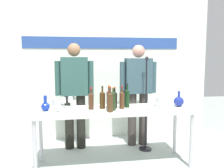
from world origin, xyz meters
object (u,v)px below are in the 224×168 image
wine_bottle_5 (110,101)px  wine_bottle_8 (102,99)px  presenter_right (138,88)px  wine_bottle_2 (113,100)px  presenter_left (75,89)px  wine_glass_right_2 (159,99)px  decanter_blue_left (45,106)px  wine_glass_left_1 (63,100)px  wine_glass_left_2 (74,103)px  wine_glass_left_3 (55,102)px  wine_glass_right_0 (161,102)px  wine_bottle_0 (126,97)px  wine_glass_left_0 (58,105)px  wine_bottle_1 (127,97)px  microphone_stand (146,119)px  wine_glass_right_1 (156,99)px  wine_bottle_4 (122,99)px  wine_bottle_6 (109,99)px  wine_bottle_7 (91,100)px  wine_glass_left_4 (70,100)px  display_table (114,114)px  wine_glass_right_3 (151,102)px  decanter_blue_right (179,101)px

wine_bottle_5 → wine_bottle_8: bearing=108.3°
presenter_right → wine_bottle_2: size_ratio=5.41×
presenter_left → wine_glass_right_2: presenter_left is taller
decanter_blue_left → wine_glass_left_1: 0.27m
wine_bottle_2 → wine_glass_left_2: size_ratio=2.02×
wine_glass_left_3 → wine_glass_right_0: (1.41, -0.19, -0.00)m
wine_bottle_0 → wine_glass_left_0: bearing=-164.8°
wine_bottle_1 → wine_glass_left_1: (-0.87, 0.08, -0.03)m
presenter_right → microphone_stand: size_ratio=1.13×
wine_glass_right_1 → wine_glass_left_0: bearing=-172.4°
wine_bottle_4 → microphone_stand: microphone_stand is taller
wine_glass_right_0 → wine_glass_left_1: bearing=169.0°
wine_glass_left_0 → wine_glass_left_1: size_ratio=0.94×
wine_bottle_1 → wine_bottle_6: 0.27m
wine_bottle_7 → wine_glass_right_2: size_ratio=1.81×
presenter_right → wine_bottle_2: bearing=-125.9°
decanter_blue_left → wine_glass_right_1: 1.53m
decanter_blue_left → wine_glass_left_3: decanter_blue_left is taller
wine_glass_left_1 → wine_bottle_4: bearing=-11.5°
wine_glass_left_0 → wine_glass_left_4: 0.35m
wine_bottle_4 → wine_glass_left_1: wine_bottle_4 is taller
wine_bottle_4 → wine_glass_right_1: 0.53m
wine_bottle_8 → wine_glass_left_4: size_ratio=2.11×
wine_glass_left_1 → presenter_left: bearing=73.2°
wine_glass_left_3 → wine_bottle_8: bearing=-3.6°
wine_glass_left_0 → wine_glass_left_4: (0.16, 0.32, 0.00)m
wine_bottle_5 → presenter_left: bearing=117.9°
display_table → wine_bottle_1: size_ratio=6.46×
wine_bottle_0 → wine_bottle_4: (-0.09, -0.18, 0.00)m
wine_bottle_5 → wine_glass_left_4: 0.65m
wine_bottle_4 → presenter_right: bearing=58.7°
wine_bottle_5 → wine_bottle_6: bearing=85.8°
display_table → presenter_left: size_ratio=1.26×
wine_bottle_2 → wine_glass_right_1: 0.67m
wine_glass_right_2 → wine_glass_right_0: bearing=-96.4°
wine_bottle_8 → wine_glass_right_1: bearing=4.0°
wine_bottle_7 → presenter_right: bearing=38.2°
wine_glass_left_2 → wine_bottle_7: bearing=28.6°
wine_glass_right_0 → microphone_stand: size_ratio=0.09×
wine_glass_right_2 → wine_glass_right_3: size_ratio=1.10×
decanter_blue_left → presenter_right: size_ratio=0.12×
wine_glass_right_2 → wine_glass_right_1: bearing=104.9°
display_table → wine_glass_right_3: bearing=-21.2°
wine_bottle_2 → wine_bottle_5: (-0.06, -0.09, 0.00)m
wine_bottle_7 → wine_glass_left_0: bearing=-167.2°
display_table → microphone_stand: 0.75m
decanter_blue_right → wine_glass_right_2: bearing=178.9°
wine_bottle_6 → wine_glass_right_0: 0.71m
decanter_blue_right → presenter_left: (-1.45, 0.65, 0.12)m
presenter_left → wine_glass_right_2: 1.34m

